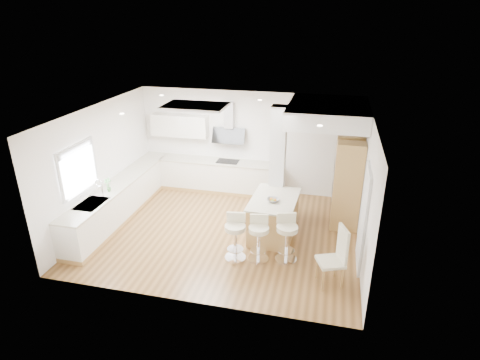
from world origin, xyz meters
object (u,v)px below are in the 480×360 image
(bar_stool_c, at_px, (287,236))
(peninsula, at_px, (274,217))
(bar_stool_a, at_px, (235,234))
(dining_chair, at_px, (337,254))
(bar_stool_b, at_px, (259,236))

(bar_stool_c, bearing_deg, peninsula, 97.85)
(bar_stool_a, relative_size, bar_stool_c, 0.98)
(bar_stool_c, height_order, dining_chair, dining_chair)
(peninsula, xyz_separation_m, bar_stool_a, (-0.61, -1.11, 0.09))
(bar_stool_a, relative_size, bar_stool_b, 1.02)
(peninsula, distance_m, dining_chair, 2.05)
(dining_chair, bearing_deg, bar_stool_b, 142.03)
(bar_stool_a, bearing_deg, peninsula, 53.48)
(bar_stool_a, distance_m, dining_chair, 2.04)
(bar_stool_a, bearing_deg, dining_chair, -18.39)
(peninsula, bearing_deg, dining_chair, -44.26)
(peninsula, height_order, bar_stool_c, bar_stool_c)
(dining_chair, bearing_deg, bar_stool_c, 128.53)
(bar_stool_a, xyz_separation_m, bar_stool_c, (1.02, 0.18, 0.01))
(bar_stool_a, distance_m, bar_stool_b, 0.48)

